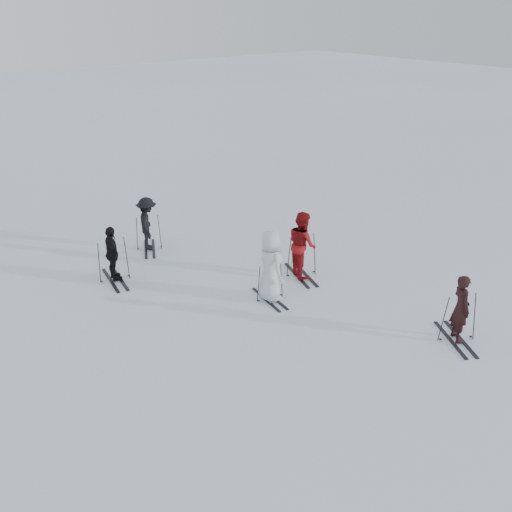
{
  "coord_description": "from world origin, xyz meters",
  "views": [
    {
      "loc": [
        -9.22,
        -10.48,
        7.66
      ],
      "look_at": [
        0.0,
        1.0,
        1.0
      ],
      "focal_mm": 40.0,
      "sensor_mm": 36.0,
      "label": 1
    }
  ],
  "objects_px": {
    "skier_uphill_far": "(148,224)",
    "skier_near_dark": "(460,309)",
    "skier_grey": "(270,267)",
    "skier_uphill_left": "(112,255)",
    "skier_red": "(302,245)"
  },
  "relations": [
    {
      "from": "skier_uphill_left",
      "to": "skier_uphill_far",
      "type": "xyz_separation_m",
      "value": [
        1.94,
        1.4,
        0.05
      ]
    },
    {
      "from": "skier_grey",
      "to": "skier_near_dark",
      "type": "bearing_deg",
      "value": -142.42
    },
    {
      "from": "skier_uphill_left",
      "to": "skier_grey",
      "type": "bearing_deg",
      "value": -132.2
    },
    {
      "from": "skier_near_dark",
      "to": "skier_uphill_left",
      "type": "bearing_deg",
      "value": 62.17
    },
    {
      "from": "skier_red",
      "to": "skier_near_dark",
      "type": "bearing_deg",
      "value": -154.3
    },
    {
      "from": "skier_near_dark",
      "to": "skier_grey",
      "type": "relative_size",
      "value": 0.86
    },
    {
      "from": "skier_uphill_far",
      "to": "skier_near_dark",
      "type": "bearing_deg",
      "value": -134.11
    },
    {
      "from": "skier_uphill_far",
      "to": "skier_red",
      "type": "bearing_deg",
      "value": -122.65
    },
    {
      "from": "skier_red",
      "to": "skier_grey",
      "type": "distance_m",
      "value": 1.8
    },
    {
      "from": "skier_grey",
      "to": "skier_uphill_far",
      "type": "relative_size",
      "value": 1.14
    },
    {
      "from": "skier_near_dark",
      "to": "skier_red",
      "type": "xyz_separation_m",
      "value": [
        -0.51,
        5.02,
        0.14
      ]
    },
    {
      "from": "skier_red",
      "to": "skier_uphill_far",
      "type": "height_order",
      "value": "skier_red"
    },
    {
      "from": "skier_grey",
      "to": "skier_uphill_left",
      "type": "distance_m",
      "value": 4.75
    },
    {
      "from": "skier_near_dark",
      "to": "skier_uphill_far",
      "type": "height_order",
      "value": "skier_uphill_far"
    },
    {
      "from": "skier_grey",
      "to": "skier_uphill_left",
      "type": "xyz_separation_m",
      "value": [
        -2.84,
        3.81,
        -0.18
      ]
    }
  ]
}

